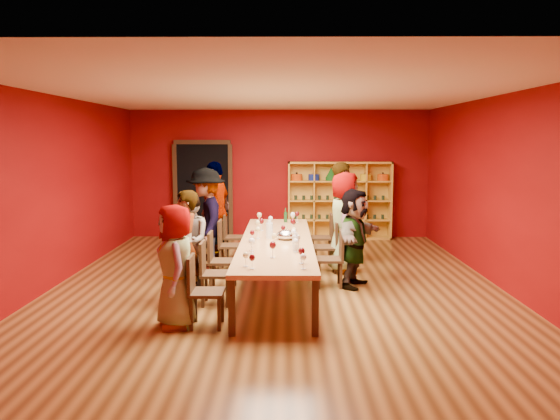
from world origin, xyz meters
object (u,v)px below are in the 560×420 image
at_px(person_left_2, 190,241).
at_px(person_left_0, 176,266).
at_px(wine_bottle, 286,217).
at_px(chair_person_right_3, 329,244).
at_px(shelving_unit, 339,197).
at_px(person_left_1, 185,248).
at_px(chair_person_left_0, 200,287).
at_px(chair_person_left_2, 218,257).
at_px(chair_person_right_4, 325,234).
at_px(chair_person_left_4, 231,234).
at_px(spittoon_bowl, 286,235).
at_px(person_left_3, 206,219).
at_px(tasting_table, 276,243).
at_px(person_left_4, 216,211).
at_px(chair_person_left_3, 226,242).
at_px(person_right_4, 344,212).
at_px(chair_person_right_2, 334,255).
at_px(person_right_2, 354,238).
at_px(person_right_3, 344,222).
at_px(chair_person_left_1, 211,270).

bearing_deg(person_left_2, person_left_0, -10.17).
bearing_deg(wine_bottle, chair_person_right_3, -47.63).
distance_m(shelving_unit, person_left_1, 5.87).
height_order(chair_person_left_0, person_left_1, person_left_1).
height_order(chair_person_left_2, chair_person_right_4, same).
xyz_separation_m(shelving_unit, person_left_2, (-2.73, -4.43, -0.24)).
height_order(chair_person_left_4, spittoon_bowl, spittoon_bowl).
relative_size(person_left_0, person_left_3, 0.84).
bearing_deg(tasting_table, person_left_4, 120.93).
bearing_deg(chair_person_left_0, chair_person_right_3, 57.55).
bearing_deg(spittoon_bowl, chair_person_left_4, 118.44).
bearing_deg(tasting_table, wine_bottle, 85.60).
bearing_deg(chair_person_left_3, person_left_3, 180.00).
relative_size(chair_person_right_3, person_right_4, 0.47).
height_order(chair_person_left_4, chair_person_right_3, same).
distance_m(person_left_4, person_right_4, 2.45).
height_order(person_right_4, wine_bottle, person_right_4).
xyz_separation_m(chair_person_left_3, spittoon_bowl, (1.06, -1.10, 0.32)).
distance_m(chair_person_right_2, person_right_2, 0.42).
bearing_deg(shelving_unit, wine_bottle, -117.03).
height_order(chair_person_left_2, chair_person_left_4, same).
bearing_deg(person_right_3, chair_person_left_1, 138.70).
xyz_separation_m(person_left_1, chair_person_left_2, (0.35, 0.80, -0.31)).
xyz_separation_m(shelving_unit, chair_person_left_2, (-2.31, -4.43, -0.49)).
bearing_deg(chair_person_left_2, chair_person_right_3, 31.91).
bearing_deg(person_right_3, person_left_2, 120.14).
bearing_deg(chair_person_left_4, person_right_4, -0.63).
distance_m(person_left_1, spittoon_bowl, 1.70).
xyz_separation_m(shelving_unit, person_right_3, (-0.23, -3.30, -0.11)).
bearing_deg(person_right_4, person_left_1, 149.17).
distance_m(chair_person_left_0, person_left_0, 0.40).
relative_size(chair_person_left_1, person_left_2, 0.60).
relative_size(person_left_1, wine_bottle, 5.88).
xyz_separation_m(person_left_3, chair_person_right_3, (2.17, -0.13, -0.41)).
bearing_deg(person_left_1, chair_person_left_0, 16.20).
relative_size(chair_person_left_3, chair_person_right_3, 1.00).
height_order(person_right_2, person_right_4, person_right_4).
bearing_deg(chair_person_left_1, person_left_4, 95.66).
xyz_separation_m(person_left_2, spittoon_bowl, (1.48, 0.16, 0.07)).
relative_size(shelving_unit, chair_person_left_3, 2.70).
bearing_deg(person_left_4, person_right_3, 83.97).
xyz_separation_m(spittoon_bowl, wine_bottle, (-0.00, 1.81, 0.04)).
bearing_deg(person_left_0, chair_person_right_4, 133.46).
height_order(chair_person_right_4, spittoon_bowl, spittoon_bowl).
xyz_separation_m(chair_person_left_3, person_right_2, (2.13, -1.10, 0.28)).
relative_size(chair_person_right_2, person_right_2, 0.57).
bearing_deg(chair_person_left_1, chair_person_right_4, 57.79).
height_order(chair_person_left_2, chair_person_left_3, same).
distance_m(chair_person_left_3, person_right_3, 2.12).
bearing_deg(wine_bottle, chair_person_left_0, -105.87).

